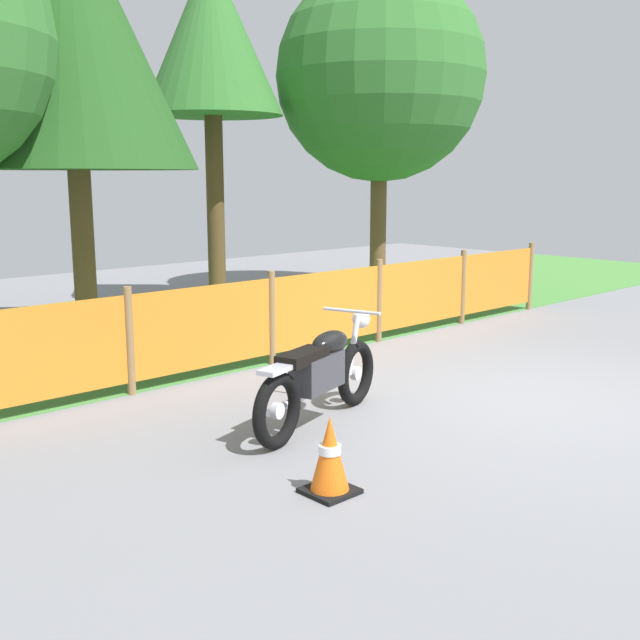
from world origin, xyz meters
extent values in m
cube|color=gray|center=(0.00, 0.00, -0.01)|extent=(24.00, 24.00, 0.02)
cube|color=#4C8C3D|center=(0.00, 5.49, 0.01)|extent=(24.00, 5.63, 0.01)
cylinder|color=olive|center=(-2.62, 2.68, 0.53)|extent=(0.08, 0.08, 1.05)
cylinder|color=olive|center=(-0.87, 2.68, 0.53)|extent=(0.08, 0.08, 1.05)
cylinder|color=olive|center=(0.87, 2.68, 0.53)|extent=(0.08, 0.08, 1.05)
cylinder|color=olive|center=(2.62, 2.68, 0.53)|extent=(0.08, 0.08, 1.05)
cylinder|color=olive|center=(4.37, 2.68, 0.53)|extent=(0.08, 0.08, 1.05)
cube|color=orange|center=(-3.49, 2.68, 0.54)|extent=(1.67, 0.02, 0.85)
cube|color=orange|center=(-1.75, 2.68, 0.54)|extent=(1.67, 0.02, 0.85)
cube|color=orange|center=(0.00, 2.68, 0.54)|extent=(1.67, 0.02, 0.85)
cube|color=orange|center=(1.75, 2.68, 0.54)|extent=(1.67, 0.02, 0.85)
cube|color=orange|center=(3.49, 2.68, 0.54)|extent=(1.67, 0.02, 0.85)
cylinder|color=brown|center=(-1.75, 5.35, 1.07)|extent=(0.28, 0.28, 2.15)
cone|color=#23511E|center=(-1.75, 5.35, 3.79)|extent=(2.95, 2.95, 3.28)
cylinder|color=brown|center=(1.00, 6.34, 1.50)|extent=(0.28, 0.28, 3.00)
cone|color=#33702D|center=(1.00, 6.34, 4.21)|extent=(2.19, 2.19, 2.43)
cylinder|color=brown|center=(3.69, 5.30, 1.25)|extent=(0.28, 0.28, 2.49)
sphere|color=#33702D|center=(3.69, 5.30, 3.73)|extent=(3.52, 3.52, 3.52)
torus|color=black|center=(-1.28, 0.98, 0.30)|extent=(0.60, 0.27, 0.60)
cylinder|color=silver|center=(-1.28, 0.98, 0.30)|extent=(0.14, 0.09, 0.13)
torus|color=black|center=(-2.53, 0.60, 0.30)|extent=(0.60, 0.27, 0.60)
cylinder|color=silver|center=(-2.53, 0.60, 0.30)|extent=(0.14, 0.09, 0.13)
cube|color=#38383D|center=(-1.95, 0.77, 0.47)|extent=(0.60, 0.38, 0.30)
ellipsoid|color=black|center=(-1.75, 0.84, 0.67)|extent=(0.53, 0.36, 0.21)
cube|color=black|center=(-2.18, 0.71, 0.65)|extent=(0.56, 0.35, 0.09)
cube|color=silver|center=(-2.53, 0.60, 0.63)|extent=(0.37, 0.24, 0.04)
cylinder|color=silver|center=(-1.33, 0.96, 0.57)|extent=(0.22, 0.11, 0.53)
sphere|color=white|center=(-1.19, 1.00, 0.79)|extent=(0.21, 0.21, 0.17)
cylinder|color=silver|center=(-1.37, 0.95, 0.89)|extent=(0.19, 0.55, 0.03)
cylinder|color=silver|center=(-2.26, 0.82, 0.24)|extent=(0.51, 0.21, 0.07)
cube|color=black|center=(-2.83, -0.29, 0.01)|extent=(0.32, 0.32, 0.03)
cone|color=orange|center=(-2.83, -0.29, 0.28)|extent=(0.26, 0.26, 0.50)
cylinder|color=white|center=(-2.83, -0.29, 0.31)|extent=(0.15, 0.15, 0.06)
camera|label=1|loc=(-6.11, -3.71, 2.07)|focal=42.62mm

